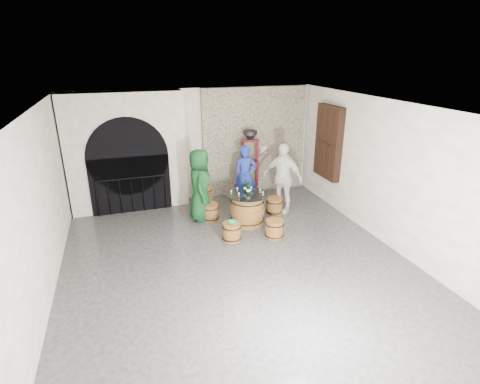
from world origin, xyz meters
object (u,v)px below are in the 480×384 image
object	(u,v)px
barrel_stool_right	(274,206)
person_green	(200,185)
barrel_stool_far	(246,201)
side_barrel	(204,197)
wine_bottle_center	(249,189)
wine_bottle_right	(245,187)
barrel_table	(247,209)
barrel_stool_near_right	(274,229)
corking_press	(250,160)
person_blue	(245,176)
wine_bottle_left	(248,189)
barrel_stool_near_left	(232,232)
person_white	(282,178)
barrel_stool_left	(210,212)

from	to	relation	value
barrel_stool_right	person_green	distance (m)	2.12
barrel_stool_far	side_barrel	size ratio (longest dim) A/B	0.70
wine_bottle_center	wine_bottle_right	size ratio (longest dim) A/B	1.00
barrel_table	wine_bottle_center	bearing A→B (deg)	7.87
barrel_stool_right	barrel_stool_near_right	bearing A→B (deg)	-113.04
side_barrel	person_green	bearing A→B (deg)	-108.11
barrel_stool_far	corking_press	size ratio (longest dim) A/B	0.22
person_blue	wine_bottle_left	xyz separation A→B (m)	(-0.34, -1.19, 0.07)
barrel_stool_near_left	barrel_table	bearing A→B (deg)	49.33
barrel_stool_far	wine_bottle_right	xyz separation A→B (m)	(-0.27, -0.76, 0.72)
person_white	barrel_stool_near_right	bearing A→B (deg)	-72.00
barrel_table	barrel_stool_far	bearing A→B (deg)	73.84
barrel_stool_right	barrel_stool_near_left	world-z (taller)	same
person_blue	corking_press	size ratio (longest dim) A/B	0.85
barrel_stool_far	person_white	distance (m)	1.24
barrel_stool_near_left	person_blue	bearing A→B (deg)	63.04
barrel_stool_right	person_blue	distance (m)	1.19
side_barrel	corking_press	xyz separation A→B (m)	(1.47, 0.30, 0.86)
barrel_stool_far	barrel_stool_right	distance (m)	0.85
person_green	corking_press	bearing A→B (deg)	-46.28
person_green	wine_bottle_left	size ratio (longest dim) A/B	5.80
barrel_stool_near_left	person_white	size ratio (longest dim) A/B	0.24
barrel_table	side_barrel	world-z (taller)	barrel_table
person_green	side_barrel	size ratio (longest dim) A/B	2.91
side_barrel	wine_bottle_center	bearing A→B (deg)	-57.94
barrel_stool_near_right	person_white	size ratio (longest dim) A/B	0.24
barrel_stool_left	wine_bottle_right	distance (m)	1.16
barrel_stool_right	barrel_stool_near_left	xyz separation A→B (m)	(-1.55, -1.12, 0.00)
barrel_stool_right	barrel_stool_near_right	distance (m)	1.40
wine_bottle_center	person_white	bearing A→B (deg)	22.88
barrel_table	barrel_stool_near_right	size ratio (longest dim) A/B	2.30
barrel_stool_right	wine_bottle_left	bearing A→B (deg)	-157.76
wine_bottle_right	side_barrel	world-z (taller)	wine_bottle_right
barrel_stool_far	wine_bottle_center	bearing A→B (deg)	-104.17
barrel_table	wine_bottle_right	xyz separation A→B (m)	(0.01, 0.18, 0.54)
corking_press	barrel_stool_right	bearing A→B (deg)	-69.09
corking_press	barrel_stool_far	bearing A→B (deg)	-107.58
barrel_stool_left	wine_bottle_center	size ratio (longest dim) A/B	1.40
barrel_stool_far	side_barrel	world-z (taller)	side_barrel
barrel_table	barrel_stool_near_left	size ratio (longest dim) A/B	2.30
barrel_stool_near_right	wine_bottle_center	size ratio (longest dim) A/B	1.40
person_green	barrel_stool_near_left	bearing A→B (deg)	-150.51
barrel_stool_far	person_white	size ratio (longest dim) A/B	0.24
person_green	person_blue	world-z (taller)	person_green
wine_bottle_center	corking_press	xyz separation A→B (m)	(0.61, 1.67, 0.25)
corking_press	barrel_stool_near_left	bearing A→B (deg)	-108.42
barrel_stool_right	barrel_stool_near_right	xyz separation A→B (m)	(-0.55, -1.29, 0.00)
barrel_stool_near_right	wine_bottle_left	distance (m)	1.22
person_green	person_white	xyz separation A→B (m)	(2.22, -0.16, 0.01)
wine_bottle_left	wine_bottle_center	xyz separation A→B (m)	(0.02, -0.00, 0.00)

